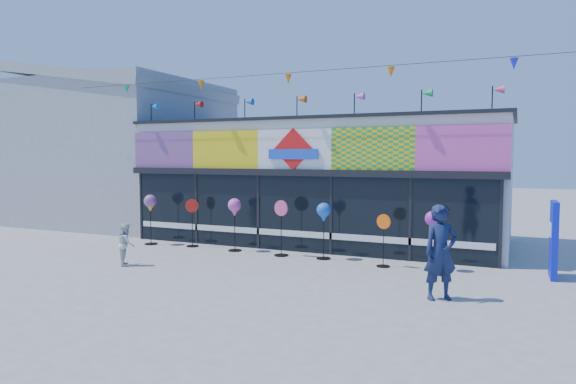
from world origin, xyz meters
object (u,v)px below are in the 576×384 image
Objects in this scene: spinner_3 at (281,227)px; spinner_4 at (324,214)px; spinner_2 at (235,209)px; spinner_0 at (150,205)px; child at (126,244)px; spinner_6 at (432,223)px; spinner_5 at (383,239)px; spinner_1 at (192,222)px; blue_sign at (554,239)px; adult_man at (441,252)px.

spinner_3 is 1.35m from spinner_4.
spinner_2 is at bearing 179.17° from spinner_4.
spinner_0 reaches higher than spinner_2.
child is at bearing -62.15° from spinner_0.
spinner_0 is 3.29m from child.
spinner_0 is 9.01m from spinner_6.
spinner_5 is (1.78, -0.32, -0.54)m from spinner_4.
spinner_1 reaches higher than spinner_5.
spinner_0 is 1.02× the size of spinner_2.
blue_sign is 4.00m from spinner_5.
child is (-10.26, -3.03, -0.36)m from blue_sign.
spinner_6 is at bearing 3.00° from spinner_5.
spinner_6 is at bearing -173.00° from blue_sign.
spinner_4 is 1.15× the size of spinner_5.
spinner_2 is 1.44× the size of child.
spinner_0 reaches higher than spinner_3.
spinner_4 is at bearing 0.63° from spinner_0.
spinner_4 reaches higher than child.
blue_sign is at bearing 8.00° from spinner_6.
spinner_4 is 3.02m from spinner_6.
spinner_3 is at bearing -0.12° from spinner_0.
spinner_6 is at bearing -1.22° from spinner_0.
spinner_3 is (4.72, -0.01, -0.45)m from spinner_0.
adult_man is at bearing -24.31° from spinner_2.
spinner_3 is 1.07× the size of spinner_6.
spinner_1 is at bearing 124.62° from adult_man.
child is at bearing -138.83° from spinner_3.
blue_sign is 1.21× the size of spinner_6.
blue_sign is 1.15× the size of spinner_4.
spinner_5 is 6.80m from child.
spinner_1 is 3.24m from spinner_3.
spinner_2 is 3.43m from child.
spinner_5 is at bearing -108.72° from child.
spinner_4 reaches higher than spinner_1.
spinner_3 is at bearing -176.61° from spinner_4.
spinner_2 is 4.73m from spinner_5.
spinner_6 is at bearing -3.04° from spinner_1.
spinner_2 reaches higher than spinner_6.
spinner_0 is at bearing 178.78° from spinner_6.
spinner_3 reaches higher than spinner_2.
adult_man is at bearing -55.10° from spinner_5.
child is (-6.29, -2.58, -0.17)m from spinner_5.
adult_man reaches higher than spinner_2.
spinner_2 reaches higher than spinner_4.
adult_man is (1.78, -2.55, 0.23)m from spinner_5.
spinner_6 is 2.69m from adult_man.
spinner_0 is at bearing 179.95° from blue_sign.
spinner_1 reaches higher than child.
child is at bearing -164.56° from blue_sign.
spinner_1 is 7.54m from spinner_6.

